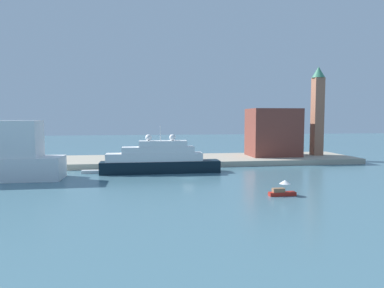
{
  "coord_description": "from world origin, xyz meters",
  "views": [
    {
      "loc": [
        -10.39,
        -75.88,
        13.62
      ],
      "look_at": [
        1.7,
        6.0,
        7.29
      ],
      "focal_mm": 32.1,
      "sensor_mm": 36.0,
      "label": 1
    }
  ],
  "objects_px": {
    "large_yacht": "(159,160)",
    "small_motorboat": "(282,189)",
    "bell_tower": "(318,108)",
    "work_barge": "(92,172)",
    "person_figure": "(147,159)",
    "mooring_bollard": "(175,160)",
    "harbor_building": "(273,132)",
    "parked_car": "(132,158)"
  },
  "relations": [
    {
      "from": "harbor_building",
      "to": "parked_car",
      "type": "xyz_separation_m",
      "value": [
        -44.07,
        -4.41,
        -6.86
      ]
    },
    {
      "from": "small_motorboat",
      "to": "parked_car",
      "type": "xyz_separation_m",
      "value": [
        -26.99,
        43.21,
        1.03
      ]
    },
    {
      "from": "harbor_building",
      "to": "person_figure",
      "type": "relative_size",
      "value": 8.69
    },
    {
      "from": "harbor_building",
      "to": "person_figure",
      "type": "height_order",
      "value": "harbor_building"
    },
    {
      "from": "mooring_bollard",
      "to": "bell_tower",
      "type": "bearing_deg",
      "value": 12.55
    },
    {
      "from": "parked_car",
      "to": "person_figure",
      "type": "xyz_separation_m",
      "value": [
        4.04,
        -4.71,
        0.19
      ]
    },
    {
      "from": "work_barge",
      "to": "harbor_building",
      "type": "relative_size",
      "value": 0.31
    },
    {
      "from": "harbor_building",
      "to": "mooring_bollard",
      "type": "relative_size",
      "value": 17.82
    },
    {
      "from": "parked_car",
      "to": "person_figure",
      "type": "bearing_deg",
      "value": -49.43
    },
    {
      "from": "harbor_building",
      "to": "parked_car",
      "type": "height_order",
      "value": "harbor_building"
    },
    {
      "from": "work_barge",
      "to": "parked_car",
      "type": "xyz_separation_m",
      "value": [
        9.59,
        13.12,
        1.79
      ]
    },
    {
      "from": "parked_car",
      "to": "mooring_bollard",
      "type": "xyz_separation_m",
      "value": [
        11.82,
        -6.12,
        -0.2
      ]
    },
    {
      "from": "small_motorboat",
      "to": "harbor_building",
      "type": "xyz_separation_m",
      "value": [
        17.08,
        47.63,
        7.89
      ]
    },
    {
      "from": "large_yacht",
      "to": "small_motorboat",
      "type": "xyz_separation_m",
      "value": [
        20.1,
        -28.25,
        -2.09
      ]
    },
    {
      "from": "small_motorboat",
      "to": "work_barge",
      "type": "xyz_separation_m",
      "value": [
        -36.58,
        30.1,
        -0.76
      ]
    },
    {
      "from": "parked_car",
      "to": "large_yacht",
      "type": "bearing_deg",
      "value": -65.29
    },
    {
      "from": "small_motorboat",
      "to": "bell_tower",
      "type": "bearing_deg",
      "value": 56.15
    },
    {
      "from": "large_yacht",
      "to": "mooring_bollard",
      "type": "bearing_deg",
      "value": 60.82
    },
    {
      "from": "work_barge",
      "to": "bell_tower",
      "type": "height_order",
      "value": "bell_tower"
    },
    {
      "from": "bell_tower",
      "to": "person_figure",
      "type": "distance_m",
      "value": 57.43
    },
    {
      "from": "small_motorboat",
      "to": "bell_tower",
      "type": "relative_size",
      "value": 0.17
    },
    {
      "from": "small_motorboat",
      "to": "person_figure",
      "type": "relative_size",
      "value": 2.69
    },
    {
      "from": "small_motorboat",
      "to": "bell_tower",
      "type": "xyz_separation_m",
      "value": [
        31.9,
        47.56,
        15.6
      ]
    },
    {
      "from": "large_yacht",
      "to": "small_motorboat",
      "type": "relative_size",
      "value": 6.17
    },
    {
      "from": "work_barge",
      "to": "mooring_bollard",
      "type": "relative_size",
      "value": 5.5
    },
    {
      "from": "small_motorboat",
      "to": "person_figure",
      "type": "bearing_deg",
      "value": 120.8
    },
    {
      "from": "small_motorboat",
      "to": "work_barge",
      "type": "distance_m",
      "value": 47.38
    },
    {
      "from": "work_barge",
      "to": "bell_tower",
      "type": "relative_size",
      "value": 0.17
    },
    {
      "from": "bell_tower",
      "to": "harbor_building",
      "type": "bearing_deg",
      "value": 179.75
    },
    {
      "from": "large_yacht",
      "to": "small_motorboat",
      "type": "bearing_deg",
      "value": -54.56
    },
    {
      "from": "harbor_building",
      "to": "mooring_bollard",
      "type": "height_order",
      "value": "harbor_building"
    },
    {
      "from": "work_barge",
      "to": "person_figure",
      "type": "height_order",
      "value": "person_figure"
    },
    {
      "from": "person_figure",
      "to": "mooring_bollard",
      "type": "height_order",
      "value": "person_figure"
    },
    {
      "from": "bell_tower",
      "to": "parked_car",
      "type": "distance_m",
      "value": 60.82
    },
    {
      "from": "large_yacht",
      "to": "small_motorboat",
      "type": "height_order",
      "value": "large_yacht"
    },
    {
      "from": "small_motorboat",
      "to": "parked_car",
      "type": "height_order",
      "value": "parked_car"
    },
    {
      "from": "large_yacht",
      "to": "harbor_building",
      "type": "distance_m",
      "value": 42.33
    },
    {
      "from": "mooring_bollard",
      "to": "large_yacht",
      "type": "bearing_deg",
      "value": -119.18
    },
    {
      "from": "bell_tower",
      "to": "large_yacht",
      "type": "bearing_deg",
      "value": -159.62
    },
    {
      "from": "work_barge",
      "to": "bell_tower",
      "type": "distance_m",
      "value": 72.54
    },
    {
      "from": "bell_tower",
      "to": "parked_car",
      "type": "relative_size",
      "value": 7.48
    },
    {
      "from": "work_barge",
      "to": "parked_car",
      "type": "height_order",
      "value": "parked_car"
    }
  ]
}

